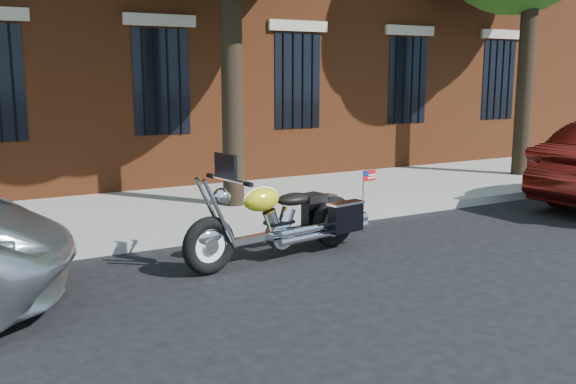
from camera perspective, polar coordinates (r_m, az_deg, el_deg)
ground at (r=8.35m, az=0.33°, el=-5.95°), size 120.00×120.00×0.00m
curb at (r=9.51m, az=-3.78°, el=-3.45°), size 40.00×0.16×0.15m
sidewalk at (r=11.20m, az=-7.92°, el=-1.41°), size 40.00×3.60×0.15m
motorcycle at (r=8.27m, az=-0.27°, el=-2.65°), size 2.86×1.09×1.43m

